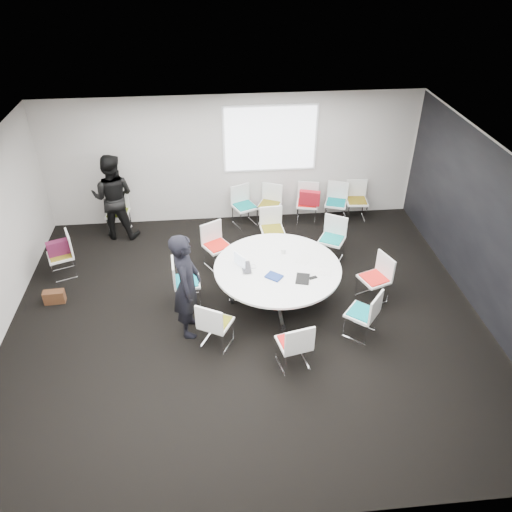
{
  "coord_description": "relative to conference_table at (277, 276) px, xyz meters",
  "views": [
    {
      "loc": [
        -0.47,
        -6.46,
        5.7
      ],
      "look_at": [
        0.2,
        0.4,
        1.0
      ],
      "focal_mm": 35.0,
      "sensor_mm": 36.0,
      "label": 1
    }
  ],
  "objects": [
    {
      "name": "room_shell",
      "position": [
        -0.48,
        -0.43,
        0.86
      ],
      "size": [
        8.08,
        7.08,
        2.88
      ],
      "color": "black",
      "rests_on": "ground"
    },
    {
      "name": "conference_table",
      "position": [
        0.0,
        0.0,
        0.0
      ],
      "size": [
        2.19,
        2.19,
        0.73
      ],
      "color": "silver",
      "rests_on": "ground"
    },
    {
      "name": "projection_screen",
      "position": [
        0.23,
        3.03,
        1.31
      ],
      "size": [
        1.9,
        0.03,
        1.35
      ],
      "primitive_type": "cube",
      "color": "white",
      "rests_on": "room_shell"
    },
    {
      "name": "chair_ring_a",
      "position": [
        1.71,
        -0.13,
        -0.26
      ],
      "size": [
        0.58,
        0.59,
        0.88
      ],
      "rotation": [
        0.0,
        0.0,
        1.93
      ],
      "color": "silver",
      "rests_on": "ground"
    },
    {
      "name": "chair_ring_b",
      "position": [
        1.25,
        1.21,
        -0.26
      ],
      "size": [
        0.62,
        0.62,
        0.88
      ],
      "rotation": [
        0.0,
        0.0,
        2.61
      ],
      "color": "silver",
      "rests_on": "ground"
    },
    {
      "name": "chair_ring_c",
      "position": [
        0.13,
        1.68,
        -0.26
      ],
      "size": [
        0.49,
        0.48,
        0.88
      ],
      "rotation": [
        0.0,
        0.0,
        3.21
      ],
      "color": "silver",
      "rests_on": "ground"
    },
    {
      "name": "chair_ring_d",
      "position": [
        -1.01,
        1.19,
        -0.26
      ],
      "size": [
        0.62,
        0.62,
        0.88
      ],
      "rotation": [
        0.0,
        0.0,
        3.67
      ],
      "color": "silver",
      "rests_on": "ground"
    },
    {
      "name": "chair_ring_e",
      "position": [
        -1.59,
        0.11,
        -0.26
      ],
      "size": [
        0.48,
        0.49,
        0.88
      ],
      "rotation": [
        0.0,
        0.0,
        4.79
      ],
      "color": "silver",
      "rests_on": "ground"
    },
    {
      "name": "chair_ring_f",
      "position": [
        -1.11,
        -1.02,
        -0.26
      ],
      "size": [
        0.62,
        0.61,
        0.88
      ],
      "rotation": [
        0.0,
        0.0,
        5.79
      ],
      "color": "silver",
      "rests_on": "ground"
    },
    {
      "name": "chair_ring_g",
      "position": [
        0.04,
        -1.58,
        -0.26
      ],
      "size": [
        0.55,
        0.54,
        0.88
      ],
      "rotation": [
        0.0,
        0.0,
        6.5
      ],
      "color": "silver",
      "rests_on": "ground"
    },
    {
      "name": "chair_ring_h",
      "position": [
        1.25,
        -1.01,
        -0.26
      ],
      "size": [
        0.64,
        0.64,
        0.88
      ],
      "rotation": [
        0.0,
        0.0,
        7.15
      ],
      "color": "silver",
      "rests_on": "ground"
    },
    {
      "name": "chair_back_a",
      "position": [
        -0.36,
        2.73,
        -0.26
      ],
      "size": [
        0.6,
        0.6,
        0.88
      ],
      "rotation": [
        0.0,
        0.0,
        3.56
      ],
      "color": "silver",
      "rests_on": "ground"
    },
    {
      "name": "chair_back_b",
      "position": [
        0.19,
        2.73,
        -0.26
      ],
      "size": [
        0.61,
        0.6,
        0.88
      ],
      "rotation": [
        0.0,
        0.0,
        2.71
      ],
      "color": "silver",
      "rests_on": "ground"
    },
    {
      "name": "chair_back_c",
      "position": [
        1.04,
        2.73,
        -0.26
      ],
      "size": [
        0.55,
        0.54,
        0.88
      ],
      "rotation": [
        0.0,
        0.0,
        2.92
      ],
      "color": "silver",
      "rests_on": "ground"
    },
    {
      "name": "chair_back_d",
      "position": [
        1.68,
        2.69,
        -0.26
      ],
      "size": [
        0.58,
        0.57,
        0.88
      ],
      "rotation": [
        0.0,
        0.0,
        2.81
      ],
      "color": "silver",
      "rests_on": "ground"
    },
    {
      "name": "chair_back_e",
      "position": [
        2.16,
        2.73,
        -0.26
      ],
      "size": [
        0.5,
        0.49,
        0.88
      ],
      "rotation": [
        0.0,
        0.0,
        3.05
      ],
      "color": "silver",
      "rests_on": "ground"
    },
    {
      "name": "chair_spare_left",
      "position": [
        -3.94,
        1.16,
        -0.26
      ],
      "size": [
        0.58,
        0.59,
        0.88
      ],
      "rotation": [
        0.0,
        0.0,
        1.94
      ],
      "color": "silver",
      "rests_on": "ground"
    },
    {
      "name": "chair_person_back",
      "position": [
        -3.09,
        2.69,
        -0.26
      ],
      "size": [
        0.49,
        0.48,
        0.88
      ],
      "rotation": [
        0.0,
        0.0,
        3.08
      ],
      "color": "silver",
      "rests_on": "ground"
    },
    {
      "name": "person_main",
      "position": [
        -1.52,
        -0.63,
        0.38
      ],
      "size": [
        0.5,
        0.71,
        1.84
      ],
      "primitive_type": "imported",
      "rotation": [
        0.0,
        0.0,
        1.48
      ],
      "color": "black",
      "rests_on": "ground"
    },
    {
      "name": "person_back",
      "position": [
        -3.09,
        2.53,
        0.38
      ],
      "size": [
        0.98,
        0.81,
        1.84
      ],
      "primitive_type": "imported",
      "rotation": [
        0.0,
        0.0,
        3.0
      ],
      "color": "black",
      "rests_on": "ground"
    },
    {
      "name": "laptop",
      "position": [
        -0.48,
        0.01,
        0.21
      ],
      "size": [
        0.24,
        0.37,
        0.03
      ],
      "primitive_type": "imported",
      "rotation": [
        0.0,
        0.0,
        1.59
      ],
      "color": "#333338",
      "rests_on": "conference_table"
    },
    {
      "name": "laptop_lid",
      "position": [
        -0.65,
        0.08,
        0.32
      ],
      "size": [
        0.18,
        0.26,
        0.22
      ],
      "primitive_type": "cube",
      "rotation": [
        0.0,
        0.0,
        2.16
      ],
      "color": "silver",
      "rests_on": "conference_table"
    },
    {
      "name": "notebook_black",
      "position": [
        0.37,
        -0.39,
        0.2
      ],
      "size": [
        0.29,
        0.35,
        0.02
      ],
      "primitive_type": "cube",
      "rotation": [
        0.0,
        0.0,
        -0.26
      ],
      "color": "black",
      "rests_on": "conference_table"
    },
    {
      "name": "tablet_folio",
      "position": [
        -0.1,
        -0.29,
        0.21
      ],
      "size": [
        0.33,
        0.32,
        0.03
      ],
      "primitive_type": "cube",
      "rotation": [
        0.0,
        0.0,
        -0.69
      ],
      "color": "navy",
      "rests_on": "conference_table"
    },
    {
      "name": "papers_right",
      "position": [
        0.49,
        0.16,
        0.2
      ],
      "size": [
        0.35,
        0.37,
        0.0
      ],
      "primitive_type": "cube",
      "rotation": [
        0.0,
        0.0,
        0.89
      ],
      "color": "silver",
      "rests_on": "conference_table"
    },
    {
      "name": "papers_front",
      "position": [
        0.72,
        -0.21,
        0.2
      ],
      "size": [
        0.36,
        0.31,
        0.0
      ],
      "primitive_type": "cube",
      "rotation": [
        0.0,
        0.0,
        -0.39
      ],
      "color": "white",
      "rests_on": "conference_table"
    },
    {
      "name": "cup",
      "position": [
        0.16,
        0.4,
        0.24
      ],
      "size": [
        0.08,
        0.08,
        0.09
      ],
      "primitive_type": "cylinder",
      "color": "white",
      "rests_on": "conference_table"
    },
    {
      "name": "phone",
      "position": [
        0.55,
        -0.37,
        0.2
      ],
      "size": [
        0.15,
        0.11,
        0.01
      ],
      "primitive_type": "cube",
      "rotation": [
        0.0,
        0.0,
        0.3
      ],
      "color": "black",
      "rests_on": "conference_table"
    },
    {
      "name": "maroon_bag",
      "position": [
        -3.95,
        1.15,
        0.08
      ],
      "size": [
        0.42,
        0.28,
        0.28
      ],
      "primitive_type": "cube",
      "rotation": [
        0.0,
        0.0,
        0.38
      ],
      "color": "#541633",
      "rests_on": "chair_spare_left"
    },
    {
      "name": "brown_bag",
      "position": [
        -3.94,
        0.32,
        -0.42
      ],
      "size": [
        0.37,
        0.18,
        0.24
      ],
      "primitive_type": "cube",
      "rotation": [
        0.0,
        0.0,
        0.06
      ],
      "color": "#482917",
      "rests_on": "ground"
    },
    {
      "name": "red_jacket",
      "position": [
        1.03,
        2.5,
        0.16
      ],
      "size": [
        0.47,
        0.29,
        0.36
      ],
      "primitive_type": "cube",
      "rotation": [
        0.17,
        0.0,
        -0.31
      ],
      "color": "#A91421",
      "rests_on": "chair_back_c"
    }
  ]
}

